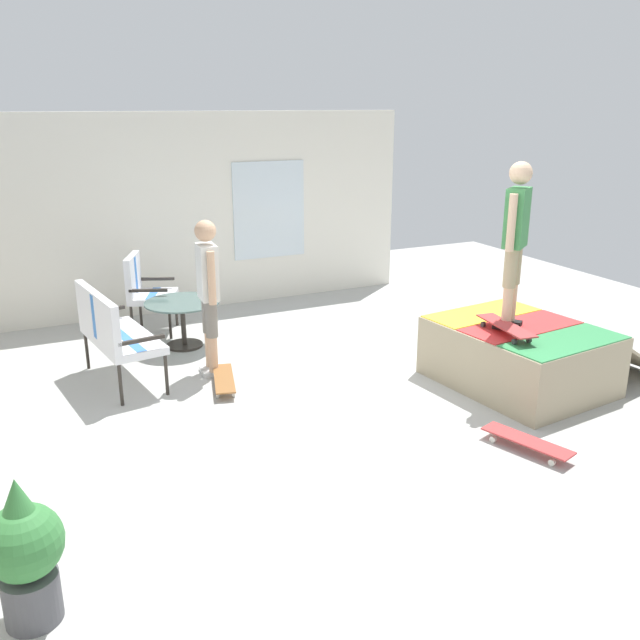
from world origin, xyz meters
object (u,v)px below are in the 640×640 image
skate_ramp (521,355)px  person_skater (516,234)px  patio_chair_near_house (144,287)px  person_watching (208,286)px  patio_table (183,315)px  skateboard_on_ramp (506,326)px  skateboard_by_bench (224,379)px  potted_plant (25,551)px  patio_bench (111,328)px  skateboard_spare (527,441)px

skate_ramp → person_skater: size_ratio=1.42×
patio_chair_near_house → person_skater: person_skater is taller
skate_ramp → person_watching: person_watching is taller
patio_chair_near_house → patio_table: 0.82m
patio_chair_near_house → skateboard_on_ramp: 4.55m
patio_chair_near_house → skateboard_by_bench: 2.23m
person_skater → potted_plant: bearing=108.1°
skateboard_on_ramp → potted_plant: (-1.36, 4.51, -0.27)m
person_watching → patio_table: bearing=3.1°
potted_plant → person_watching: bearing=-32.5°
patio_bench → patio_table: bearing=-49.5°
skateboard_by_bench → skateboard_on_ramp: skateboard_on_ramp is taller
patio_chair_near_house → patio_table: (-0.73, -0.30, -0.21)m
skateboard_by_bench → potted_plant: size_ratio=0.90×
skate_ramp → skateboard_spare: (-1.17, 0.93, -0.24)m
skate_ramp → potted_plant: potted_plant is taller
skateboard_by_bench → skateboard_on_ramp: (-1.42, -2.48, 0.65)m
patio_table → person_skater: (-2.64, -2.71, 1.21)m
skate_ramp → skateboard_spare: size_ratio=2.88×
skate_ramp → skateboard_on_ramp: size_ratio=2.89×
patio_table → person_watching: (-0.98, -0.05, 0.58)m
patio_table → potted_plant: 4.63m
person_skater → skateboard_on_ramp: bearing=135.0°
skate_ramp → skateboard_by_bench: 3.13m
patio_bench → skateboard_on_ramp: patio_bench is taller
skateboard_spare → skateboard_on_ramp: (1.02, -0.56, 0.65)m
person_watching → skateboard_spare: size_ratio=2.06×
skateboard_by_bench → skateboard_on_ramp: size_ratio=1.01×
patio_bench → potted_plant: patio_bench is taller
patio_bench → skateboard_on_ramp: bearing=-119.9°
skateboard_by_bench → potted_plant: (-2.78, 2.03, 0.38)m
patio_table → person_watching: size_ratio=0.53×
person_skater → potted_plant: 5.07m
patio_table → skateboard_spare: (-3.85, -1.96, -0.32)m
skateboard_spare → skateboard_on_ramp: size_ratio=1.00×
patio_table → skateboard_by_bench: patio_table is taller
patio_table → patio_chair_near_house: bearing=22.3°
patio_bench → patio_table: patio_bench is taller
person_watching → skateboard_by_bench: 1.00m
patio_bench → skate_ramp: bearing=-115.7°
patio_chair_near_house → person_skater: 4.63m
person_skater → skateboard_on_ramp: person_skater is taller
patio_bench → skateboard_on_ramp: (-2.00, -3.49, 0.12)m
skate_ramp → skateboard_on_ramp: bearing=112.2°
skateboard_spare → potted_plant: (-0.33, 3.94, 0.38)m
skate_ramp → patio_bench: bearing=64.3°
skateboard_by_bench → patio_chair_near_house: bearing=9.4°
patio_table → person_skater: size_ratio=0.54×
patio_table → skateboard_on_ramp: bearing=-138.2°
skateboard_by_bench → person_skater: bearing=-115.0°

